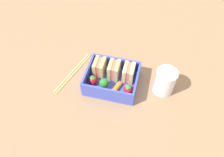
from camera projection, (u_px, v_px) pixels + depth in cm
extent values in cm
cube|color=#937151|center=(112.00, 86.00, 69.89)|extent=(120.00, 120.00, 2.00)
cube|color=blue|center=(112.00, 83.00, 68.62)|extent=(15.73, 12.89, 1.20)
cube|color=blue|center=(117.00, 63.00, 70.10)|extent=(15.73, 0.60, 4.28)
cube|color=blue|center=(107.00, 93.00, 62.81)|extent=(15.73, 0.60, 4.28)
cube|color=blue|center=(88.00, 73.00, 67.57)|extent=(0.60, 11.69, 4.28)
cube|color=blue|center=(136.00, 82.00, 65.34)|extent=(0.60, 11.69, 4.28)
cube|color=tan|center=(96.00, 67.00, 68.38)|extent=(1.10, 4.99, 5.30)
cube|color=#D87259|center=(100.00, 67.00, 68.22)|extent=(1.10, 4.59, 4.87)
cube|color=tan|center=(103.00, 68.00, 68.06)|extent=(1.10, 4.99, 5.30)
cube|color=tan|center=(111.00, 69.00, 67.70)|extent=(1.10, 4.99, 5.30)
cube|color=#D87259|center=(114.00, 70.00, 67.54)|extent=(1.10, 4.59, 4.87)
cube|color=tan|center=(117.00, 71.00, 67.37)|extent=(1.10, 4.99, 5.30)
cube|color=#E2BD81|center=(125.00, 72.00, 67.01)|extent=(1.10, 4.99, 5.30)
cube|color=#D87259|center=(129.00, 73.00, 66.85)|extent=(1.10, 4.59, 4.87)
cube|color=#E2BD81|center=(132.00, 74.00, 66.69)|extent=(1.10, 4.99, 5.30)
sphere|color=red|center=(93.00, 80.00, 66.60)|extent=(2.84, 2.84, 2.84)
cone|color=#308632|center=(93.00, 77.00, 65.24)|extent=(1.71, 1.71, 0.60)
cylinder|color=#86BE69|center=(104.00, 86.00, 66.29)|extent=(1.22, 1.22, 1.22)
sphere|color=#277D28|center=(104.00, 83.00, 65.00)|extent=(2.90, 2.90, 2.90)
cylinder|color=orange|center=(116.00, 89.00, 65.57)|extent=(2.95, 5.05, 1.50)
sphere|color=red|center=(128.00, 89.00, 64.57)|extent=(2.87, 2.87, 2.87)
cone|color=#308F2B|center=(129.00, 86.00, 63.20)|extent=(1.72, 1.72, 0.60)
cylinder|color=tan|center=(72.00, 72.00, 71.69)|extent=(6.02, 18.30, 0.70)
cylinder|color=tan|center=(74.00, 73.00, 71.42)|extent=(6.02, 18.30, 0.70)
cylinder|color=white|center=(165.00, 81.00, 64.43)|extent=(6.19, 6.19, 8.35)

